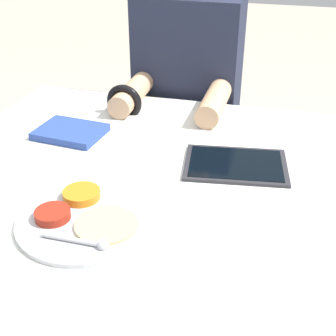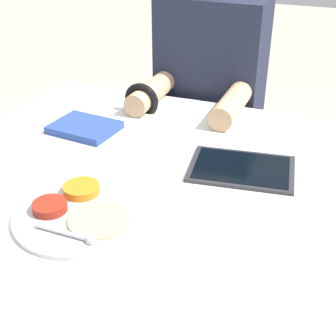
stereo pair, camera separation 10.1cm
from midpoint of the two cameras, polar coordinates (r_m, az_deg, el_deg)
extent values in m
cube|color=silver|center=(1.27, -4.13, -16.49)|extent=(1.13, 1.09, 0.71)
cylinder|color=#B7BABF|center=(0.97, -12.90, -6.26)|extent=(0.28, 0.28, 0.01)
cylinder|color=orange|center=(1.02, -13.31, -3.24)|extent=(0.08, 0.08, 0.02)
cylinder|color=maroon|center=(0.97, -16.81, -5.54)|extent=(0.07, 0.07, 0.02)
cylinder|color=tan|center=(0.93, -10.64, -6.88)|extent=(0.12, 0.12, 0.01)
cylinder|color=#B7BABF|center=(0.91, -14.76, -8.57)|extent=(0.12, 0.01, 0.01)
sphere|color=#B7BABF|center=(0.88, -11.27, -9.35)|extent=(0.02, 0.02, 0.02)
cube|color=silver|center=(1.32, -13.95, 4.00)|extent=(0.18, 0.15, 0.01)
cube|color=#28428E|center=(1.32, -13.98, 4.24)|extent=(0.19, 0.15, 0.02)
cube|color=#28282D|center=(1.14, 5.75, 0.32)|extent=(0.27, 0.21, 0.01)
cube|color=black|center=(1.13, 5.76, 0.52)|extent=(0.24, 0.18, 0.00)
cube|color=black|center=(1.87, 0.59, -4.19)|extent=(0.31, 0.22, 0.44)
cube|color=#1E2338|center=(1.64, 0.68, 10.52)|extent=(0.35, 0.20, 0.57)
cylinder|color=tan|center=(1.49, -6.31, 9.00)|extent=(0.07, 0.26, 0.07)
cylinder|color=tan|center=(1.42, 3.67, 8.04)|extent=(0.07, 0.26, 0.07)
torus|color=black|center=(1.42, -7.42, 7.91)|extent=(0.11, 0.02, 0.11)
camera|label=1|loc=(0.05, -92.86, -1.66)|focal=50.00mm
camera|label=2|loc=(0.05, 87.14, 1.66)|focal=50.00mm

